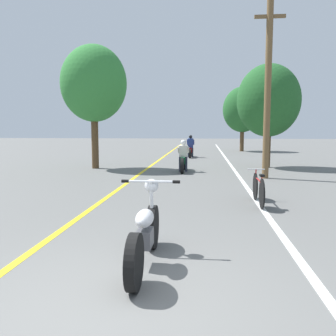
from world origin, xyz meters
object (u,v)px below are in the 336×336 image
Objects in this scene: motorcycle_foreground at (145,233)px; motorcycle_rider_far at (190,149)px; roadside_tree_left at (94,84)px; utility_pole at (268,89)px; roadside_tree_right_far at (243,110)px; motorcycle_rider_lead at (183,159)px; bicycle_parked at (258,189)px; roadside_tree_right_near at (269,101)px.

motorcycle_foreground is 1.12× the size of motorcycle_rider_far.
roadside_tree_left is 2.91× the size of motorcycle_rider_far.
utility_pole is 1.25× the size of roadside_tree_right_far.
motorcycle_rider_lead is 7.54m from motorcycle_rider_far.
motorcycle_rider_far is 14.14m from bicycle_parked.
roadside_tree_left is 2.74× the size of motorcycle_rider_lead.
roadside_tree_right_far is at bearing 58.34° from roadside_tree_left.
motorcycle_rider_far is at bearing 125.02° from roadside_tree_right_near.
roadside_tree_left is 12.66m from motorcycle_foreground.
bicycle_parked is (2.23, -6.42, -0.14)m from motorcycle_rider_lead.
utility_pole is at bearing -19.33° from roadside_tree_left.
bicycle_parked is at bearing -81.05° from motorcycle_rider_far.
motorcycle_foreground is at bearing -117.28° from bicycle_parked.
motorcycle_foreground is (4.24, -11.42, -3.42)m from roadside_tree_left.
roadside_tree_left is 8.58m from motorcycle_rider_far.
bicycle_parked is (2.15, 4.16, -0.07)m from motorcycle_foreground.
motorcycle_foreground is at bearing -89.83° from motorcycle_rider_far.
utility_pole is 1.14× the size of roadside_tree_left.
roadside_tree_right_far is 2.89× the size of bicycle_parked.
motorcycle_rider_far is at bearing 89.74° from motorcycle_rider_lead.
roadside_tree_right_far is 8.04m from motorcycle_rider_far.
roadside_tree_right_near reaches higher than bicycle_parked.
utility_pole is at bearing -92.78° from roadside_tree_right_far.
roadside_tree_right_near is at bearing 73.26° from motorcycle_foreground.
roadside_tree_right_near is at bearing 27.75° from motorcycle_rider_lead.
roadside_tree_left reaches higher than bicycle_parked.
utility_pole is 3.61× the size of bicycle_parked.
roadside_tree_left is at bearing -121.66° from roadside_tree_right_far.
motorcycle_foreground is 18.13m from motorcycle_rider_far.
roadside_tree_right_near is 2.25× the size of motorcycle_foreground.
utility_pole is at bearing 70.70° from motorcycle_foreground.
roadside_tree_right_near is 11.94m from roadside_tree_right_far.
roadside_tree_right_near is 13.46m from motorcycle_foreground.
roadside_tree_right_near is 7.20m from motorcycle_rider_far.
motorcycle_foreground reaches higher than bicycle_parked.
motorcycle_rider_lead reaches higher than motorcycle_foreground.
roadside_tree_right_near is (0.70, 3.78, -0.17)m from utility_pole.
roadside_tree_left reaches higher than roadside_tree_right_near.
motorcycle_rider_far is (-3.92, -6.44, -2.80)m from roadside_tree_right_far.
roadside_tree_left is (-7.34, 2.58, 0.56)m from utility_pole.
roadside_tree_right_near is at bearing 8.52° from roadside_tree_left.
roadside_tree_left is at bearing 110.39° from motorcycle_foreground.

